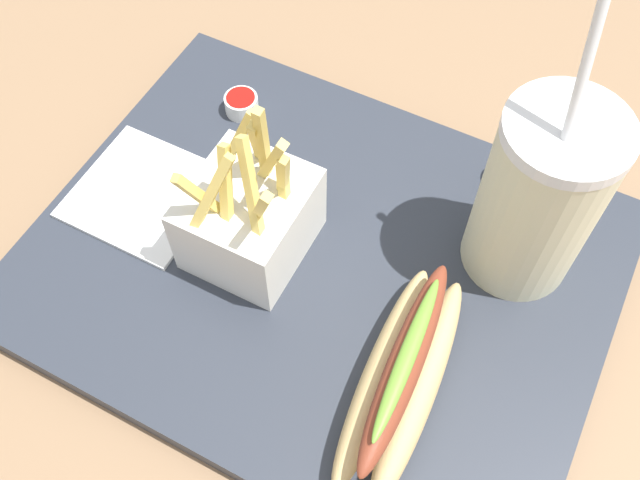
# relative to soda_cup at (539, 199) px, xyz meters

# --- Properties ---
(ground_plane) EXTENTS (2.40, 2.40, 0.02)m
(ground_plane) POSITION_rel_soda_cup_xyz_m (0.14, 0.08, -0.11)
(ground_plane) COLOR #8C6B4C
(food_tray) EXTENTS (0.46, 0.36, 0.02)m
(food_tray) POSITION_rel_soda_cup_xyz_m (0.14, 0.08, -0.09)
(food_tray) COLOR #2D333D
(food_tray) RESTS_ON ground_plane
(soda_cup) EXTENTS (0.09, 0.09, 0.25)m
(soda_cup) POSITION_rel_soda_cup_xyz_m (0.00, 0.00, 0.00)
(soda_cup) COLOR beige
(soda_cup) RESTS_ON food_tray
(fries_basket) EXTENTS (0.09, 0.10, 0.15)m
(fries_basket) POSITION_rel_soda_cup_xyz_m (0.19, 0.09, -0.04)
(fries_basket) COLOR white
(fries_basket) RESTS_ON food_tray
(hot_dog_1) EXTENTS (0.07, 0.18, 0.07)m
(hot_dog_1) POSITION_rel_soda_cup_xyz_m (0.04, 0.15, -0.05)
(hot_dog_1) COLOR #DBB775
(hot_dog_1) RESTS_ON food_tray
(ketchup_cup_1) EXTENTS (0.03, 0.03, 0.02)m
(ketchup_cup_1) POSITION_rel_soda_cup_xyz_m (0.03, -0.07, -0.07)
(ketchup_cup_1) COLOR white
(ketchup_cup_1) RESTS_ON food_tray
(ketchup_cup_2) EXTENTS (0.03, 0.03, 0.02)m
(ketchup_cup_2) POSITION_rel_soda_cup_xyz_m (0.28, -0.03, -0.07)
(ketchup_cup_2) COLOR white
(ketchup_cup_2) RESTS_ON food_tray
(napkin_stack) EXTENTS (0.11, 0.11, 0.00)m
(napkin_stack) POSITION_rel_soda_cup_xyz_m (0.30, 0.09, -0.08)
(napkin_stack) COLOR white
(napkin_stack) RESTS_ON food_tray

